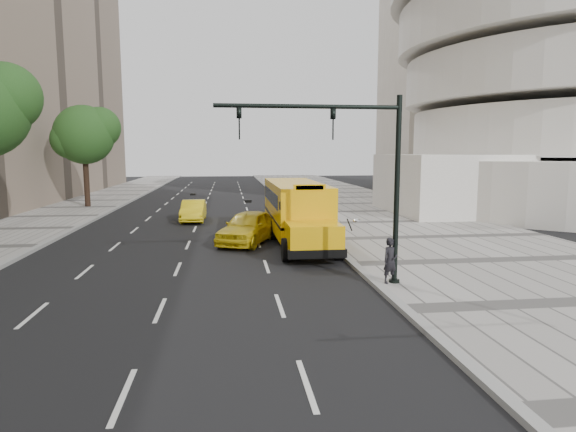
{
  "coord_description": "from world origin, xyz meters",
  "views": [
    {
      "loc": [
        1.03,
        -23.85,
        4.55
      ],
      "look_at": [
        3.5,
        -4.0,
        1.9
      ],
      "focal_mm": 30.0,
      "sensor_mm": 36.0,
      "label": 1
    }
  ],
  "objects": [
    {
      "name": "tree_c",
      "position": [
        -10.41,
        17.32,
        6.01
      ],
      "size": [
        5.34,
        4.75,
        8.35
      ],
      "color": "black",
      "rests_on": "ground"
    },
    {
      "name": "taxi_far",
      "position": [
        -1.3,
        8.47,
        0.69
      ],
      "size": [
        1.52,
        4.23,
        1.39
      ],
      "primitive_type": "imported",
      "rotation": [
        0.0,
        0.0,
        -0.01
      ],
      "color": "yellow",
      "rests_on": "ground"
    },
    {
      "name": "school_bus",
      "position": [
        4.5,
        0.67,
        1.76
      ],
      "size": [
        2.96,
        11.56,
        3.19
      ],
      "color": "#F6B108",
      "rests_on": "ground"
    },
    {
      "name": "ground",
      "position": [
        0.0,
        0.0,
        0.0
      ],
      "size": [
        140.0,
        140.0,
        0.0
      ],
      "primitive_type": "plane",
      "color": "black",
      "rests_on": "ground"
    },
    {
      "name": "curb_far",
      "position": [
        -8.0,
        0.0,
        0.07
      ],
      "size": [
        0.3,
        140.0,
        0.15
      ],
      "primitive_type": "cube",
      "color": "gray",
      "rests_on": "ground"
    },
    {
      "name": "sidewalk_museum",
      "position": [
        12.0,
        0.0,
        0.07
      ],
      "size": [
        12.0,
        140.0,
        0.15
      ],
      "primitive_type": "cube",
      "color": "#9A9792",
      "rests_on": "ground"
    },
    {
      "name": "curb_museum",
      "position": [
        6.0,
        0.0,
        0.07
      ],
      "size": [
        0.3,
        140.0,
        0.15
      ],
      "primitive_type": "cube",
      "color": "gray",
      "rests_on": "ground"
    },
    {
      "name": "taxi_near",
      "position": [
        2.0,
        0.14,
        0.82
      ],
      "size": [
        3.75,
        5.21,
        1.65
      ],
      "primitive_type": "imported",
      "rotation": [
        0.0,
        0.0,
        -0.42
      ],
      "color": "yellow",
      "rests_on": "ground"
    },
    {
      "name": "traffic_signal",
      "position": [
        5.19,
        -8.45,
        4.09
      ],
      "size": [
        6.18,
        0.36,
        6.4
      ],
      "color": "black",
      "rests_on": "ground"
    },
    {
      "name": "pedestrian",
      "position": [
        6.42,
        -8.52,
        0.93
      ],
      "size": [
        0.65,
        0.53,
        1.56
      ],
      "primitive_type": "imported",
      "rotation": [
        0.0,
        0.0,
        0.31
      ],
      "color": "black",
      "rests_on": "sidewalk_museum"
    },
    {
      "name": "guggenheim",
      "position": [
        29.37,
        18.51,
        13.58
      ],
      "size": [
        33.2,
        42.2,
        35.0
      ],
      "color": "white",
      "rests_on": "ground"
    }
  ]
}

